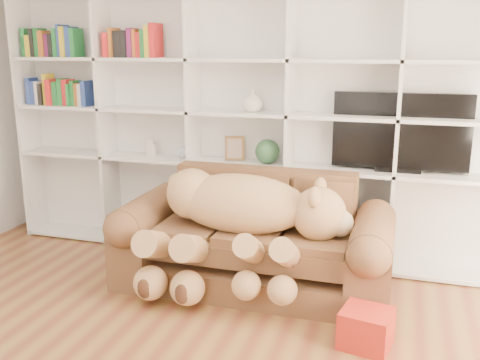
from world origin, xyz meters
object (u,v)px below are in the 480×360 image
(tv, at_px, (401,133))
(gift_box, at_px, (366,328))
(teddy_bear, at_px, (238,218))
(sofa, at_px, (255,245))

(tv, bearing_deg, gift_box, -95.02)
(teddy_bear, bearing_deg, sofa, 76.12)
(teddy_bear, distance_m, tv, 1.51)
(sofa, bearing_deg, tv, 32.46)
(gift_box, relative_size, tv, 0.28)
(teddy_bear, distance_m, gift_box, 1.22)
(sofa, height_order, tv, tv)
(sofa, xyz_separation_m, gift_box, (0.92, -0.67, -0.21))
(tv, bearing_deg, sofa, -147.54)
(gift_box, xyz_separation_m, tv, (0.12, 1.33, 1.06))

